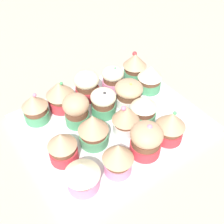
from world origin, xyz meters
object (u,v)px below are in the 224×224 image
object	(u,v)px
cupcake_5	(150,78)
cupcake_15	(118,158)
cupcake_0	(135,66)
cupcake_14	(146,140)
cupcake_16	(82,175)
cupcake_12	(63,147)
cupcake_11	(93,129)
baking_tray	(112,123)
cupcake_13	(170,126)
cupcake_6	(129,93)
cupcake_10	(126,118)
cupcake_1	(113,78)
cupcake_9	(144,108)
cupcake_8	(76,110)
cupcake_3	(60,95)
cupcake_7	(103,102)
cupcake_2	(88,84)

from	to	relation	value
cupcake_5	cupcake_15	xyz separation A→B (cm)	(20.53, 15.09, 0.32)
cupcake_0	cupcake_14	xyz separation A→B (cm)	(13.29, 20.36, -0.17)
cupcake_5	cupcake_16	bearing A→B (deg)	27.38
cupcake_0	cupcake_12	size ratio (longest dim) A/B	1.10
cupcake_14	cupcake_16	world-z (taller)	cupcake_14
cupcake_11	cupcake_12	size ratio (longest dim) A/B	1.08
baking_tray	cupcake_11	size ratio (longest dim) A/B	5.00
cupcake_11	cupcake_12	xyz separation A→B (cm)	(6.98, 0.19, -0.33)
cupcake_11	cupcake_13	bearing A→B (deg)	148.74
cupcake_0	cupcake_15	xyz separation A→B (cm)	(20.28, 20.80, -0.00)
baking_tray	cupcake_11	bearing A→B (deg)	22.63
cupcake_6	cupcake_10	world-z (taller)	cupcake_10
baking_tray	cupcake_6	bearing A→B (deg)	-158.04
cupcake_1	cupcake_11	bearing A→B (deg)	42.70
cupcake_10	cupcake_9	bearing A→B (deg)	-174.44
cupcake_8	cupcake_14	world-z (taller)	same
baking_tray	cupcake_16	xyz separation A→B (cm)	(13.38, 10.20, 4.15)
cupcake_9	cupcake_15	world-z (taller)	cupcake_15
cupcake_0	cupcake_10	bearing A→B (deg)	46.05
cupcake_3	cupcake_13	distance (cm)	25.39
baking_tray	cupcake_14	size ratio (longest dim) A/B	4.95
cupcake_0	cupcake_7	distance (cm)	15.35
cupcake_7	cupcake_16	size ratio (longest dim) A/B	1.00
cupcake_2	baking_tray	bearing A→B (deg)	88.24
baking_tray	cupcake_12	distance (cm)	14.29
cupcake_13	cupcake_16	size ratio (longest dim) A/B	1.12
cupcake_14	cupcake_16	distance (cm)	13.98
cupcake_7	cupcake_0	bearing A→B (deg)	-155.35
cupcake_8	cupcake_11	bearing A→B (deg)	90.10
cupcake_2	cupcake_14	size ratio (longest dim) A/B	0.92
cupcake_1	cupcake_7	bearing A→B (deg)	41.92
baking_tray	cupcake_8	distance (cm)	8.89
cupcake_0	cupcake_11	distance (cm)	23.77
cupcake_1	cupcake_9	size ratio (longest dim) A/B	0.91
cupcake_10	cupcake_12	world-z (taller)	cupcake_10
cupcake_3	cupcake_11	size ratio (longest dim) A/B	1.00
cupcake_1	cupcake_7	size ratio (longest dim) A/B	0.96
cupcake_3	cupcake_0	bearing A→B (deg)	177.72
cupcake_8	cupcake_10	xyz separation A→B (cm)	(-7.14, 8.01, -0.09)
cupcake_11	cupcake_2	bearing A→B (deg)	-117.14
cupcake_2	cupcake_15	bearing A→B (deg)	72.63
cupcake_6	cupcake_11	bearing A→B (deg)	22.29
cupcake_6	cupcake_15	xyz separation A→B (cm)	(12.94, 13.68, 0.62)
cupcake_11	cupcake_0	bearing A→B (deg)	-148.52
cupcake_12	cupcake_15	distance (cm)	10.76
baking_tray	cupcake_2	size ratio (longest dim) A/B	5.36
cupcake_9	cupcake_12	size ratio (longest dim) A/B	1.00
baking_tray	cupcake_8	size ratio (longest dim) A/B	4.95
cupcake_2	cupcake_8	bearing A→B (deg)	43.15
cupcake_1	cupcake_13	xyz separation A→B (cm)	(0.03, 20.33, 0.58)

